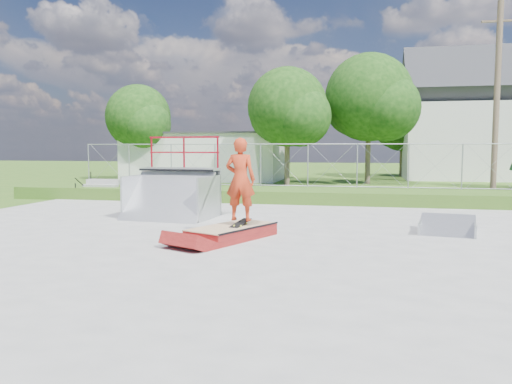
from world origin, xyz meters
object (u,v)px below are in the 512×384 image
flat_bank_ramp (447,226)px  skater (240,182)px  grind_box (232,233)px  quarter_pipe (170,178)px

flat_bank_ramp → skater: bearing=-150.8°
grind_box → quarter_pipe: 4.15m
grind_box → flat_bank_ramp: bearing=44.5°
quarter_pipe → skater: quarter_pipe is taller
grind_box → flat_bank_ramp: (5.02, 1.84, 0.04)m
grind_box → quarter_pipe: bearing=156.9°
flat_bank_ramp → skater: size_ratio=0.72×
skater → flat_bank_ramp: bearing=-159.5°
quarter_pipe → grind_box: bearing=-42.8°
quarter_pipe → skater: size_ratio=1.29×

